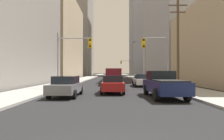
# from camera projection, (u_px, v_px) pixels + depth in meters

# --- Properties ---
(sidewalk_left) EXTENTS (3.87, 160.00, 0.15)m
(sidewalk_left) POSITION_uv_depth(u_px,v_px,m) (86.00, 78.00, 53.38)
(sidewalk_left) COLOR #9E9E99
(sidewalk_left) RESTS_ON ground
(sidewalk_right) EXTENTS (3.87, 160.00, 0.15)m
(sidewalk_right) POSITION_uv_depth(u_px,v_px,m) (137.00, 78.00, 53.42)
(sidewalk_right) COLOR #9E9E99
(sidewalk_right) RESTS_ON ground
(pickup_truck_navy) EXTENTS (2.20, 5.45, 1.90)m
(pickup_truck_navy) POSITION_uv_depth(u_px,v_px,m) (163.00, 84.00, 13.62)
(pickup_truck_navy) COLOR #141E4C
(pickup_truck_navy) RESTS_ON ground
(cargo_van_maroon) EXTENTS (2.21, 5.29, 2.26)m
(cargo_van_maroon) POSITION_uv_depth(u_px,v_px,m) (112.00, 76.00, 26.54)
(cargo_van_maroon) COLOR maroon
(cargo_van_maroon) RESTS_ON ground
(sedan_grey) EXTENTS (1.96, 4.27, 1.52)m
(sedan_grey) POSITION_uv_depth(u_px,v_px,m) (66.00, 86.00, 14.00)
(sedan_grey) COLOR slate
(sedan_grey) RESTS_ON ground
(sedan_red) EXTENTS (1.95, 4.23, 1.52)m
(sedan_red) POSITION_uv_depth(u_px,v_px,m) (112.00, 84.00, 16.26)
(sedan_red) COLOR maroon
(sedan_red) RESTS_ON ground
(sedan_white) EXTENTS (1.95, 4.20, 1.52)m
(sedan_white) POSITION_uv_depth(u_px,v_px,m) (141.00, 80.00, 23.57)
(sedan_white) COLOR white
(sedan_white) RESTS_ON ground
(sedan_black) EXTENTS (1.95, 4.22, 1.52)m
(sedan_black) POSITION_uv_depth(u_px,v_px,m) (112.00, 77.00, 37.33)
(sedan_black) COLOR black
(sedan_black) RESTS_ON ground
(traffic_signal_near_left) EXTENTS (3.71, 0.44, 6.00)m
(traffic_signal_near_left) POSITION_uv_depth(u_px,v_px,m) (72.00, 51.00, 20.15)
(traffic_signal_near_left) COLOR gray
(traffic_signal_near_left) RESTS_ON ground
(traffic_signal_near_right) EXTENTS (2.86, 0.44, 6.00)m
(traffic_signal_near_right) POSITION_uv_depth(u_px,v_px,m) (156.00, 51.00, 20.18)
(traffic_signal_near_right) COLOR gray
(traffic_signal_near_right) RESTS_ON ground
(traffic_signal_far_right) EXTENTS (3.25, 0.44, 6.00)m
(traffic_signal_far_right) POSITION_uv_depth(u_px,v_px,m) (125.00, 65.00, 61.79)
(traffic_signal_far_right) COLOR gray
(traffic_signal_far_right) RESTS_ON ground
(utility_pole_right) EXTENTS (2.20, 0.28, 10.15)m
(utility_pole_right) POSITION_uv_depth(u_px,v_px,m) (177.00, 41.00, 22.03)
(utility_pole_right) COLOR brown
(utility_pole_right) RESTS_ON ground
(street_lamp_right) EXTENTS (2.41, 0.32, 7.50)m
(street_lamp_right) POSITION_uv_depth(u_px,v_px,m) (143.00, 57.00, 34.40)
(street_lamp_right) COLOR gray
(street_lamp_right) RESTS_ON ground
(building_left_mid_office) EXTENTS (14.08, 27.55, 22.56)m
(building_left_mid_office) POSITION_uv_depth(u_px,v_px,m) (50.00, 39.00, 54.31)
(building_left_mid_office) COLOR tan
(building_left_mid_office) RESTS_ON ground
(building_left_far_tower) EXTENTS (23.50, 25.36, 54.28)m
(building_left_far_tower) POSITION_uv_depth(u_px,v_px,m) (66.00, 20.00, 92.48)
(building_left_far_tower) COLOR gray
(building_left_far_tower) RESTS_ON ground
(building_right_mid_block) EXTENTS (16.45, 29.49, 28.57)m
(building_right_mid_block) POSITION_uv_depth(u_px,v_px,m) (183.00, 24.00, 49.74)
(building_right_mid_block) COLOR #93939E
(building_right_mid_block) RESTS_ON ground
(building_right_far_highrise) EXTENTS (19.93, 20.74, 68.67)m
(building_right_far_highrise) POSITION_uv_depth(u_px,v_px,m) (150.00, 7.00, 94.92)
(building_right_far_highrise) COLOR #93939E
(building_right_far_highrise) RESTS_ON ground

